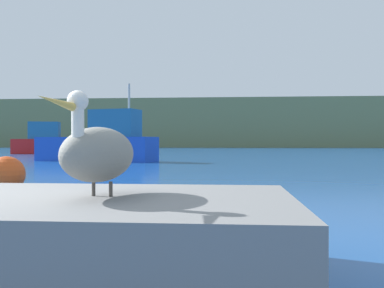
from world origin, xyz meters
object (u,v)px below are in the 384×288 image
Objects in this scene: mooring_buoy at (6,175)px; fishing_boat_blue at (101,143)px; fishing_boat_red at (50,142)px; pelican at (98,153)px.

fishing_boat_blue is at bearing 99.06° from mooring_buoy.
fishing_boat_blue reaches higher than mooring_buoy.
fishing_boat_red reaches higher than mooring_buoy.
pelican is at bearing -80.26° from fishing_boat_red.
pelican is at bearing -59.02° from fishing_boat_blue.
pelican reaches higher than mooring_buoy.
fishing_boat_red is 29.90m from mooring_buoy.
fishing_boat_blue is (-6.01, 19.69, -0.01)m from pelican.
fishing_boat_blue is at bearing -154.11° from pelican.
fishing_boat_blue reaches higher than fishing_boat_red.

